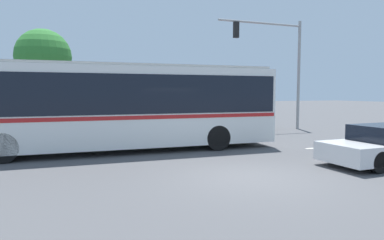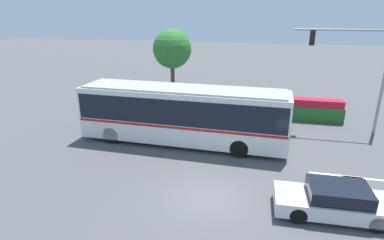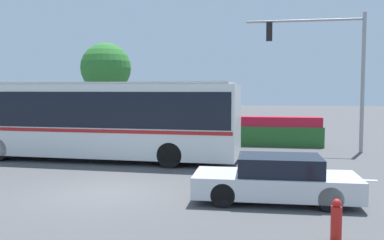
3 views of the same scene
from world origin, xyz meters
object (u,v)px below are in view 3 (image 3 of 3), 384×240
at_px(sedan_foreground, 276,180).
at_px(traffic_light_pole, 333,60).
at_px(street_tree_left, 106,68).
at_px(fire_hydrant, 336,221).
at_px(city_bus, 98,116).

height_order(sedan_foreground, traffic_light_pole, traffic_light_pole).
bearing_deg(street_tree_left, fire_hydrant, -55.79).
height_order(city_bus, fire_hydrant, city_bus).
distance_m(street_tree_left, fire_hydrant, 21.49).
relative_size(sedan_foreground, traffic_light_pole, 0.67).
xyz_separation_m(city_bus, street_tree_left, (-3.25, 9.07, 2.51)).
bearing_deg(traffic_light_pole, street_tree_left, -19.36).
bearing_deg(sedan_foreground, city_bus, -38.51).
bearing_deg(street_tree_left, traffic_light_pole, -19.36).
height_order(sedan_foreground, fire_hydrant, sedan_foreground).
bearing_deg(city_bus, traffic_light_pole, -155.56).
height_order(city_bus, traffic_light_pole, traffic_light_pole).
relative_size(city_bus, fire_hydrant, 14.13).
relative_size(sedan_foreground, fire_hydrant, 5.19).
height_order(city_bus, street_tree_left, street_tree_left).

